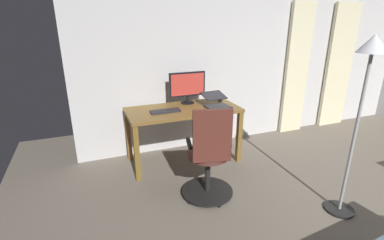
# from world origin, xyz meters

# --- Properties ---
(back_room_partition) EXTENTS (5.68, 0.10, 2.50)m
(back_room_partition) POSITION_xyz_m (0.00, -2.68, 1.25)
(back_room_partition) COLOR silver
(back_room_partition) RESTS_ON ground
(curtain_left_panel) EXTENTS (0.53, 0.06, 2.08)m
(curtain_left_panel) POSITION_xyz_m (-1.50, -2.57, 1.04)
(curtain_left_panel) COLOR beige
(curtain_left_panel) RESTS_ON ground
(curtain_right_panel) EXTENTS (0.42, 0.06, 2.08)m
(curtain_right_panel) POSITION_xyz_m (-0.60, -2.57, 1.04)
(curtain_right_panel) COLOR beige
(curtain_right_panel) RESTS_ON ground
(desk) EXTENTS (1.44, 0.66, 0.74)m
(desk) POSITION_xyz_m (1.49, -2.20, 0.64)
(desk) COLOR brown
(desk) RESTS_ON ground
(office_chair) EXTENTS (0.56, 0.56, 1.04)m
(office_chair) POSITION_xyz_m (1.53, -1.28, 0.47)
(office_chair) COLOR black
(office_chair) RESTS_ON ground
(computer_monitor) EXTENTS (0.50, 0.18, 0.42)m
(computer_monitor) POSITION_xyz_m (1.35, -2.41, 0.98)
(computer_monitor) COLOR black
(computer_monitor) RESTS_ON desk
(computer_keyboard) EXTENTS (0.37, 0.13, 0.02)m
(computer_keyboard) POSITION_xyz_m (1.74, -2.13, 0.75)
(computer_keyboard) COLOR #232328
(computer_keyboard) RESTS_ON desk
(laptop) EXTENTS (0.33, 0.38, 0.17)m
(laptop) POSITION_xyz_m (1.06, -2.11, 0.80)
(laptop) COLOR #232328
(laptop) RESTS_ON desk
(computer_mouse) EXTENTS (0.06, 0.10, 0.04)m
(computer_mouse) POSITION_xyz_m (0.88, -2.33, 0.76)
(computer_mouse) COLOR black
(computer_mouse) RESTS_ON desk
(floor_lamp) EXTENTS (0.28, 0.28, 1.71)m
(floor_lamp) POSITION_xyz_m (0.39, -0.60, 1.31)
(floor_lamp) COLOR black
(floor_lamp) RESTS_ON ground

